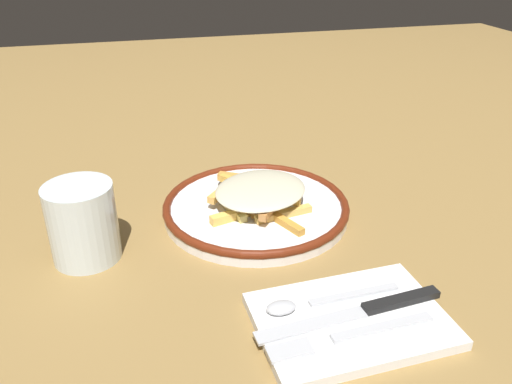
{
  "coord_description": "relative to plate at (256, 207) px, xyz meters",
  "views": [
    {
      "loc": [
        -0.63,
        0.16,
        0.37
      ],
      "look_at": [
        0.0,
        0.0,
        0.04
      ],
      "focal_mm": 36.55,
      "sensor_mm": 36.0,
      "label": 1
    }
  ],
  "objects": [
    {
      "name": "ground_plane",
      "position": [
        0.0,
        0.0,
        -0.01
      ],
      "size": [
        2.6,
        2.6,
        0.0
      ],
      "primitive_type": "plane",
      "color": "olive"
    },
    {
      "name": "plate",
      "position": [
        0.0,
        0.0,
        0.0
      ],
      "size": [
        0.26,
        0.26,
        0.02
      ],
      "color": "white",
      "rests_on": "ground_plane"
    },
    {
      "name": "fries_heap",
      "position": [
        -0.0,
        -0.0,
        0.02
      ],
      "size": [
        0.18,
        0.18,
        0.03
      ],
      "color": "#C28242",
      "rests_on": "plate"
    },
    {
      "name": "napkin",
      "position": [
        -0.25,
        -0.04,
        -0.01
      ],
      "size": [
        0.14,
        0.2,
        0.01
      ],
      "primitive_type": "cube",
      "rotation": [
        0.0,
        0.0,
        0.04
      ],
      "color": "white",
      "rests_on": "ground_plane"
    },
    {
      "name": "fork",
      "position": [
        -0.28,
        -0.03,
        0.0
      ],
      "size": [
        0.03,
        0.18,
        0.01
      ],
      "color": "silver",
      "rests_on": "napkin"
    },
    {
      "name": "knife",
      "position": [
        -0.25,
        -0.06,
        0.0
      ],
      "size": [
        0.03,
        0.21,
        0.01
      ],
      "color": "black",
      "rests_on": "napkin"
    },
    {
      "name": "spoon",
      "position": [
        -0.22,
        -0.0,
        0.0
      ],
      "size": [
        0.02,
        0.15,
        0.01
      ],
      "color": "silver",
      "rests_on": "napkin"
    },
    {
      "name": "water_glass",
      "position": [
        -0.05,
        0.23,
        0.04
      ],
      "size": [
        0.08,
        0.08,
        0.1
      ],
      "primitive_type": "cylinder",
      "color": "silver",
      "rests_on": "ground_plane"
    }
  ]
}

